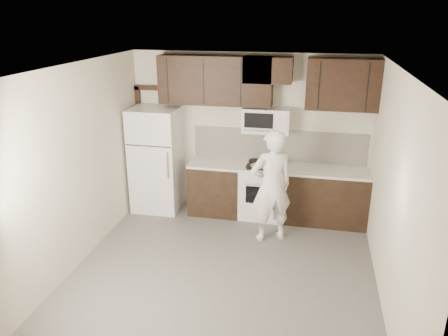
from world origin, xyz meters
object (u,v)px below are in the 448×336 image
(refrigerator, at_px, (157,159))
(microwave, at_px, (266,120))
(stove, at_px, (263,190))
(person, at_px, (271,186))

(refrigerator, bearing_deg, microwave, 5.15)
(microwave, bearing_deg, refrigerator, -174.85)
(stove, bearing_deg, microwave, 90.10)
(person, bearing_deg, stove, -101.43)
(stove, relative_size, microwave, 1.24)
(person, bearing_deg, refrigerator, -45.92)
(stove, distance_m, refrigerator, 1.90)
(stove, relative_size, refrigerator, 0.52)
(stove, height_order, person, person)
(stove, distance_m, microwave, 1.20)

